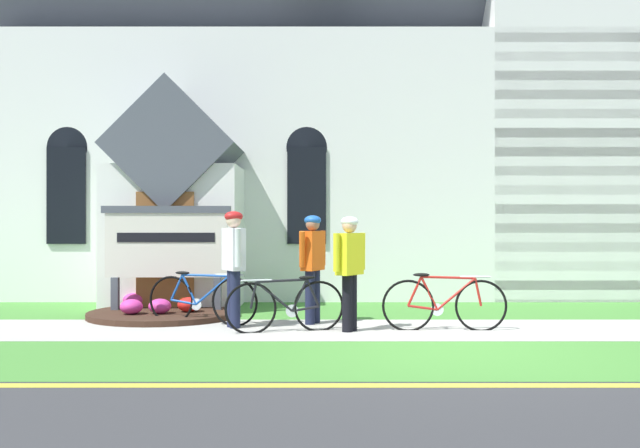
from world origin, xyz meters
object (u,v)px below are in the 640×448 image
at_px(cyclist_in_green_jersey, 311,260).
at_px(bicycle_black, 284,305).
at_px(church_sign, 165,244).
at_px(roadside_conifer, 562,96).
at_px(cyclist_in_orange_jersey, 348,265).
at_px(bicycle_orange, 200,299).
at_px(bicycle_red, 442,304).
at_px(cyclist_in_blue_jersey, 232,259).

bearing_deg(cyclist_in_green_jersey, bicycle_black, -114.92).
relative_size(church_sign, cyclist_in_green_jersey, 1.29).
relative_size(bicycle_black, roadside_conifer, 0.21).
bearing_deg(cyclist_in_orange_jersey, bicycle_orange, 160.96).
height_order(cyclist_in_orange_jersey, roadside_conifer, roadside_conifer).
distance_m(bicycle_black, cyclist_in_green_jersey, 1.07).
xyz_separation_m(bicycle_red, roadside_conifer, (4.98, 9.29, 4.70)).
relative_size(bicycle_black, cyclist_in_blue_jersey, 0.97).
relative_size(bicycle_black, bicycle_orange, 0.96).
bearing_deg(cyclist_in_blue_jersey, bicycle_black, -26.37).
distance_m(bicycle_black, bicycle_red, 2.28).
bearing_deg(cyclist_in_green_jersey, bicycle_red, -19.44).
xyz_separation_m(bicycle_black, bicycle_orange, (-1.32, 0.80, 0.01)).
distance_m(bicycle_orange, cyclist_in_blue_jersey, 0.92).
xyz_separation_m(bicycle_black, roadside_conifer, (7.25, 9.42, 4.71)).
height_order(church_sign, bicycle_orange, church_sign).
bearing_deg(bicycle_red, bicycle_black, -176.62).
height_order(church_sign, cyclist_in_orange_jersey, church_sign).
bearing_deg(bicycle_orange, cyclist_in_blue_jersey, -37.15).
xyz_separation_m(cyclist_in_orange_jersey, roadside_conifer, (6.34, 9.40, 4.13)).
bearing_deg(cyclist_in_green_jersey, roadside_conifer, 51.42).
bearing_deg(bicycle_red, bicycle_orange, 169.57).
distance_m(cyclist_in_blue_jersey, roadside_conifer, 12.76).
bearing_deg(cyclist_in_blue_jersey, bicycle_orange, 142.85).
bearing_deg(bicycle_orange, cyclist_in_orange_jersey, -19.04).
bearing_deg(cyclist_in_orange_jersey, roadside_conifer, 55.99).
xyz_separation_m(bicycle_orange, cyclist_in_blue_jersey, (0.53, -0.41, 0.63)).
height_order(bicycle_orange, roadside_conifer, roadside_conifer).
xyz_separation_m(bicycle_red, cyclist_in_green_jersey, (-1.90, 0.67, 0.59)).
bearing_deg(cyclist_in_green_jersey, bicycle_orange, -179.73).
relative_size(cyclist_in_green_jersey, cyclist_in_orange_jersey, 1.02).
bearing_deg(bicycle_red, cyclist_in_blue_jersey, 175.20).
relative_size(cyclist_in_green_jersey, roadside_conifer, 0.21).
bearing_deg(church_sign, cyclist_in_green_jersey, -22.55).
height_order(bicycle_orange, cyclist_in_blue_jersey, cyclist_in_blue_jersey).
relative_size(bicycle_black, cyclist_in_orange_jersey, 1.02).
bearing_deg(roadside_conifer, bicycle_orange, -134.82).
height_order(bicycle_black, cyclist_in_blue_jersey, cyclist_in_blue_jersey).
height_order(bicycle_red, roadside_conifer, roadside_conifer).
height_order(church_sign, bicycle_black, church_sign).
bearing_deg(church_sign, cyclist_in_orange_jersey, -30.98).
distance_m(church_sign, roadside_conifer, 12.66).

